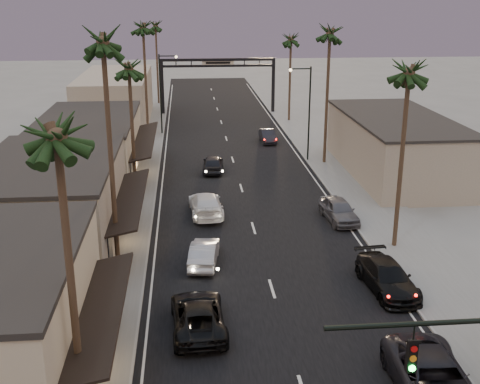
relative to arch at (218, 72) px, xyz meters
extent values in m
plane|color=slate|center=(0.00, -30.00, -5.53)|extent=(200.00, 200.00, 0.00)
cube|color=black|center=(0.00, -25.00, -5.53)|extent=(14.00, 120.00, 0.02)
cube|color=slate|center=(-9.50, -18.00, -5.47)|extent=(5.00, 92.00, 0.12)
cube|color=slate|center=(9.50, -18.00, -5.47)|extent=(5.00, 92.00, 0.12)
cube|color=gray|center=(-13.00, -44.00, -2.78)|extent=(8.00, 14.00, 5.50)
cube|color=#C2B594|center=(-13.00, -28.00, -3.03)|extent=(8.00, 16.00, 5.00)
cube|color=gray|center=(-13.00, -5.00, -2.53)|extent=(8.00, 20.00, 6.00)
cube|color=gray|center=(14.00, -30.00, -3.03)|extent=(8.00, 18.00, 5.00)
cylinder|color=black|center=(3.40, -66.00, 1.07)|extent=(8.40, 0.16, 0.16)
cube|color=black|center=(1.80, -66.00, 0.02)|extent=(0.28, 0.22, 1.00)
cube|color=black|center=(-7.40, 0.00, -2.03)|extent=(0.40, 0.40, 7.00)
cube|color=black|center=(7.40, 0.00, -2.03)|extent=(0.40, 0.40, 7.00)
cube|color=black|center=(0.00, 0.00, 1.57)|extent=(15.20, 0.35, 0.35)
cube|color=black|center=(0.00, 0.00, 0.77)|extent=(15.20, 0.30, 0.30)
cube|color=beige|center=(0.00, -0.02, 1.17)|extent=(4.20, 0.12, 1.00)
cylinder|color=black|center=(7.20, -25.00, -1.03)|extent=(0.16, 0.16, 9.00)
cylinder|color=black|center=(6.20, -25.00, 3.27)|extent=(2.00, 0.12, 0.12)
sphere|color=#FFD899|center=(5.30, -25.00, 3.17)|extent=(0.30, 0.30, 0.30)
cylinder|color=black|center=(-7.20, -12.00, -1.03)|extent=(0.16, 0.16, 9.00)
cylinder|color=black|center=(-6.20, -12.00, 3.27)|extent=(2.00, 0.12, 0.12)
sphere|color=#FFD899|center=(-5.30, -12.00, 3.17)|extent=(0.30, 0.30, 0.30)
cylinder|color=#38281C|center=(-8.60, -61.00, -0.03)|extent=(0.28, 0.28, 11.00)
sphere|color=black|center=(-8.60, -61.00, 6.07)|extent=(3.20, 3.20, 3.20)
cylinder|color=#38281C|center=(-8.60, -48.00, 0.97)|extent=(0.28, 0.28, 13.00)
sphere|color=black|center=(-8.60, -48.00, 8.07)|extent=(3.20, 3.20, 3.20)
cylinder|color=#38281C|center=(-8.60, -34.00, -0.53)|extent=(0.28, 0.28, 10.00)
sphere|color=black|center=(-8.60, -34.00, 5.07)|extent=(3.20, 3.20, 3.20)
cylinder|color=#38281C|center=(-8.60, -15.00, 0.47)|extent=(0.28, 0.28, 12.00)
sphere|color=black|center=(-8.60, -15.00, 7.07)|extent=(3.20, 3.20, 3.20)
cylinder|color=#38281C|center=(8.60, -46.00, -0.03)|extent=(0.28, 0.28, 11.00)
sphere|color=black|center=(8.60, -46.00, 6.07)|extent=(3.20, 3.20, 3.20)
cylinder|color=#38281C|center=(8.60, -26.00, 0.47)|extent=(0.28, 0.28, 12.00)
sphere|color=black|center=(8.60, -26.00, 7.07)|extent=(3.20, 3.20, 3.20)
cylinder|color=#38281C|center=(8.60, -6.00, -0.53)|extent=(0.28, 0.28, 10.00)
sphere|color=black|center=(8.60, -6.00, 5.07)|extent=(3.20, 3.20, 3.20)
cylinder|color=#38281C|center=(-8.30, 8.00, -0.03)|extent=(0.28, 0.28, 11.00)
sphere|color=black|center=(-8.30, 8.00, 6.07)|extent=(3.20, 3.20, 3.20)
imported|color=black|center=(-4.13, -54.78, -4.78)|extent=(2.74, 5.52, 1.51)
imported|color=#A1A2A6|center=(-3.59, -47.45, -4.82)|extent=(2.10, 4.52, 1.43)
imported|color=white|center=(-3.16, -38.96, -4.73)|extent=(2.56, 5.64, 1.60)
imported|color=black|center=(-2.11, -27.92, -4.78)|extent=(2.09, 4.54, 1.51)
imported|color=black|center=(5.03, -60.93, -4.67)|extent=(3.16, 6.37, 1.73)
imported|color=black|center=(6.20, -51.70, -4.75)|extent=(2.66, 5.55, 1.56)
imported|color=#515157|center=(6.20, -41.11, -4.74)|extent=(2.34, 4.83, 1.59)
imported|color=black|center=(4.37, -17.09, -4.85)|extent=(1.54, 4.18, 1.37)
camera|label=1|loc=(-4.46, -80.34, 9.91)|focal=45.00mm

